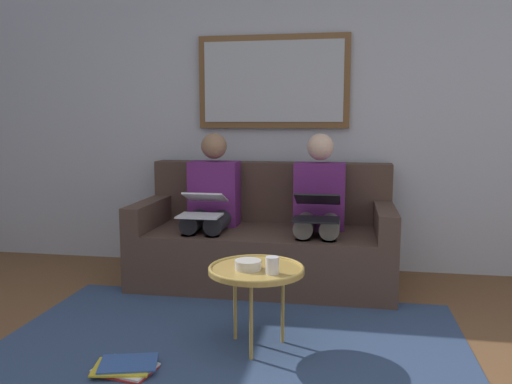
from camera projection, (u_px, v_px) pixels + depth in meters
wall_rear at (275, 113)px, 4.37m from camera, size 6.00×0.12×2.60m
area_rug at (229, 348)px, 2.84m from camera, size 2.60×1.80×0.01m
couch at (265, 241)px, 4.03m from camera, size 1.92×0.90×0.90m
framed_mirror at (273, 82)px, 4.24m from camera, size 1.24×0.05×0.75m
coffee_table at (256, 271)px, 2.80m from camera, size 0.52×0.52×0.46m
cup at (272, 265)px, 2.69m from camera, size 0.07×0.07×0.09m
bowl at (248, 265)px, 2.77m from camera, size 0.14×0.14×0.05m
person_left at (319, 206)px, 3.85m from camera, size 0.38×0.58×1.14m
laptop_black at (317, 208)px, 3.63m from camera, size 0.32×0.40×0.17m
person_right at (211, 203)px, 3.99m from camera, size 0.38×0.58×1.14m
laptop_white at (203, 205)px, 3.76m from camera, size 0.30×0.37×0.16m
magazine_stack at (125, 367)px, 2.57m from camera, size 0.34×0.28×0.04m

